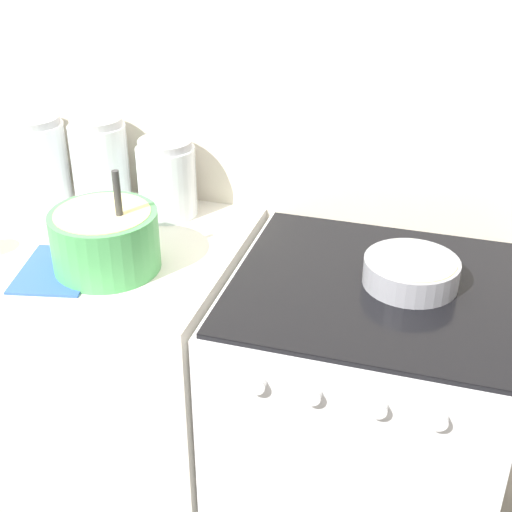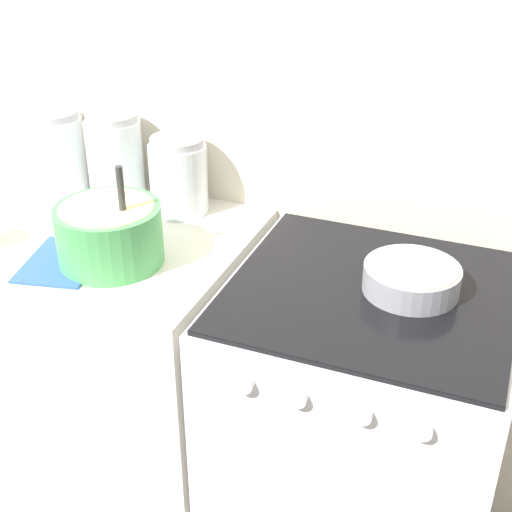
{
  "view_description": "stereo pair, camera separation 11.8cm",
  "coord_description": "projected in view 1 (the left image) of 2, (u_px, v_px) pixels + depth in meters",
  "views": [
    {
      "loc": [
        0.48,
        -1.06,
        1.75
      ],
      "look_at": [
        0.07,
        0.26,
        0.98
      ],
      "focal_mm": 50.0,
      "sensor_mm": 36.0,
      "label": 1
    },
    {
      "loc": [
        0.59,
        -1.02,
        1.75
      ],
      "look_at": [
        0.07,
        0.26,
        0.98
      ],
      "focal_mm": 50.0,
      "sensor_mm": 36.0,
      "label": 2
    }
  ],
  "objects": [
    {
      "name": "storage_jar_left",
      "position": [
        39.0,
        163.0,
        1.93
      ],
      "size": [
        0.16,
        0.16,
        0.23
      ],
      "color": "silver",
      "rests_on": "countertop_cabinet"
    },
    {
      "name": "storage_jar_middle",
      "position": [
        101.0,
        169.0,
        1.88
      ],
      "size": [
        0.15,
        0.15,
        0.24
      ],
      "color": "silver",
      "rests_on": "countertop_cabinet"
    },
    {
      "name": "stove",
      "position": [
        358.0,
        442.0,
        1.8
      ],
      "size": [
        0.63,
        0.62,
        0.93
      ],
      "color": "silver",
      "rests_on": "ground_plane"
    },
    {
      "name": "recipe_page",
      "position": [
        57.0,
        270.0,
        1.62
      ],
      "size": [
        0.2,
        0.25,
        0.01
      ],
      "color": "#3359B2",
      "rests_on": "countertop_cabinet"
    },
    {
      "name": "mixing_bowl",
      "position": [
        105.0,
        237.0,
        1.6
      ],
      "size": [
        0.24,
        0.24,
        0.24
      ],
      "color": "#4CA559",
      "rests_on": "countertop_cabinet"
    },
    {
      "name": "storage_jar_right",
      "position": [
        167.0,
        183.0,
        1.84
      ],
      "size": [
        0.15,
        0.15,
        0.2
      ],
      "color": "silver",
      "rests_on": "countertop_cabinet"
    },
    {
      "name": "baking_pan",
      "position": [
        411.0,
        271.0,
        1.55
      ],
      "size": [
        0.21,
        0.21,
        0.06
      ],
      "color": "gray",
      "rests_on": "stove"
    },
    {
      "name": "countertop_cabinet",
      "position": [
        109.0,
        390.0,
        1.97
      ],
      "size": [
        0.72,
        0.6,
        0.93
      ],
      "color": "silver",
      "rests_on": "ground_plane"
    },
    {
      "name": "wall_back",
      "position": [
        270.0,
        110.0,
        1.8
      ],
      "size": [
        4.45,
        0.05,
        2.4
      ],
      "color": "beige",
      "rests_on": "ground_plane"
    },
    {
      "name": "measuring_spoon",
      "position": [
        103.0,
        274.0,
        1.58
      ],
      "size": [
        0.12,
        0.04,
        0.04
      ],
      "color": "red",
      "rests_on": "countertop_cabinet"
    }
  ]
}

